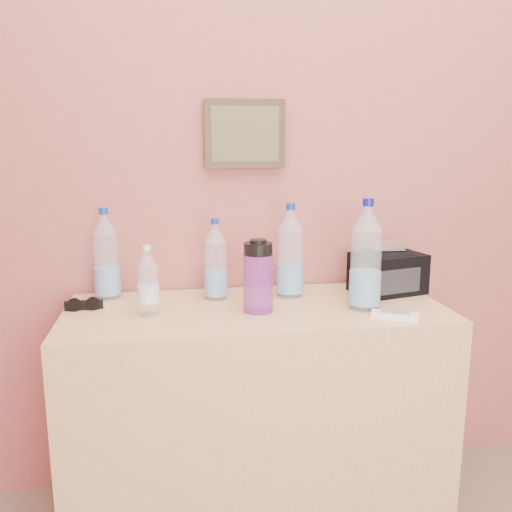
{
  "coord_description": "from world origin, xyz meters",
  "views": [
    {
      "loc": [
        -0.5,
        -0.06,
        1.37
      ],
      "look_at": [
        -0.22,
        1.71,
        0.99
      ],
      "focal_mm": 38.0,
      "sensor_mm": 36.0,
      "label": 1
    }
  ],
  "objects_px": {
    "pet_large_c": "(290,256)",
    "nalgene_bottle": "(258,276)",
    "pet_large_b": "(216,264)",
    "toiletry_bag": "(388,270)",
    "pet_small": "(148,284)",
    "ac_remote": "(395,316)",
    "dresser": "(256,415)",
    "pet_large_d": "(366,261)",
    "sunglasses": "(84,305)",
    "foil_packet": "(386,245)",
    "pet_large_a": "(106,259)"
  },
  "relations": [
    {
      "from": "pet_large_c",
      "to": "nalgene_bottle",
      "type": "height_order",
      "value": "pet_large_c"
    },
    {
      "from": "pet_large_b",
      "to": "toiletry_bag",
      "type": "xyz_separation_m",
      "value": [
        0.65,
        -0.02,
        -0.04
      ]
    },
    {
      "from": "pet_small",
      "to": "ac_remote",
      "type": "xyz_separation_m",
      "value": [
        0.78,
        -0.17,
        -0.09
      ]
    },
    {
      "from": "dresser",
      "to": "pet_large_d",
      "type": "relative_size",
      "value": 3.46
    },
    {
      "from": "toiletry_bag",
      "to": "nalgene_bottle",
      "type": "bearing_deg",
      "value": -177.1
    },
    {
      "from": "toiletry_bag",
      "to": "sunglasses",
      "type": "bearing_deg",
      "value": 168.42
    },
    {
      "from": "toiletry_bag",
      "to": "pet_large_c",
      "type": "bearing_deg",
      "value": 164.59
    },
    {
      "from": "ac_remote",
      "to": "foil_packet",
      "type": "distance_m",
      "value": 0.36
    },
    {
      "from": "toiletry_bag",
      "to": "ac_remote",
      "type": "bearing_deg",
      "value": -121.9
    },
    {
      "from": "pet_large_c",
      "to": "pet_small",
      "type": "bearing_deg",
      "value": -163.85
    },
    {
      "from": "pet_large_a",
      "to": "nalgene_bottle",
      "type": "relative_size",
      "value": 1.34
    },
    {
      "from": "pet_large_a",
      "to": "pet_small",
      "type": "distance_m",
      "value": 0.28
    },
    {
      "from": "sunglasses",
      "to": "foil_packet",
      "type": "distance_m",
      "value": 1.1
    },
    {
      "from": "pet_small",
      "to": "sunglasses",
      "type": "height_order",
      "value": "pet_small"
    },
    {
      "from": "sunglasses",
      "to": "pet_large_c",
      "type": "bearing_deg",
      "value": 0.08
    },
    {
      "from": "pet_large_a",
      "to": "dresser",
      "type": "bearing_deg",
      "value": -21.48
    },
    {
      "from": "sunglasses",
      "to": "pet_small",
      "type": "bearing_deg",
      "value": -26.39
    },
    {
      "from": "pet_small",
      "to": "foil_packet",
      "type": "height_order",
      "value": "pet_small"
    },
    {
      "from": "pet_large_d",
      "to": "nalgene_bottle",
      "type": "height_order",
      "value": "pet_large_d"
    },
    {
      "from": "nalgene_bottle",
      "to": "foil_packet",
      "type": "height_order",
      "value": "nalgene_bottle"
    },
    {
      "from": "pet_large_b",
      "to": "sunglasses",
      "type": "distance_m",
      "value": 0.47
    },
    {
      "from": "pet_large_a",
      "to": "foil_packet",
      "type": "xyz_separation_m",
      "value": [
        1.02,
        -0.09,
        0.04
      ]
    },
    {
      "from": "dresser",
      "to": "pet_small",
      "type": "relative_size",
      "value": 5.6
    },
    {
      "from": "dresser",
      "to": "pet_large_c",
      "type": "distance_m",
      "value": 0.59
    },
    {
      "from": "dresser",
      "to": "pet_large_a",
      "type": "distance_m",
      "value": 0.78
    },
    {
      "from": "nalgene_bottle",
      "to": "toiletry_bag",
      "type": "distance_m",
      "value": 0.55
    },
    {
      "from": "foil_packet",
      "to": "dresser",
      "type": "bearing_deg",
      "value": -167.59
    },
    {
      "from": "pet_large_a",
      "to": "pet_small",
      "type": "xyz_separation_m",
      "value": [
        0.16,
        -0.23,
        -0.04
      ]
    },
    {
      "from": "dresser",
      "to": "pet_large_b",
      "type": "xyz_separation_m",
      "value": [
        -0.13,
        0.13,
        0.54
      ]
    },
    {
      "from": "pet_large_b",
      "to": "toiletry_bag",
      "type": "height_order",
      "value": "pet_large_b"
    },
    {
      "from": "pet_large_b",
      "to": "sunglasses",
      "type": "bearing_deg",
      "value": -171.41
    },
    {
      "from": "pet_small",
      "to": "ac_remote",
      "type": "bearing_deg",
      "value": -12.02
    },
    {
      "from": "dresser",
      "to": "sunglasses",
      "type": "height_order",
      "value": "sunglasses"
    },
    {
      "from": "pet_large_b",
      "to": "foil_packet",
      "type": "xyz_separation_m",
      "value": [
        0.63,
        -0.02,
        0.05
      ]
    },
    {
      "from": "pet_large_c",
      "to": "toiletry_bag",
      "type": "bearing_deg",
      "value": -1.27
    },
    {
      "from": "pet_large_a",
      "to": "foil_packet",
      "type": "distance_m",
      "value": 1.03
    },
    {
      "from": "pet_large_a",
      "to": "pet_small",
      "type": "height_order",
      "value": "pet_large_a"
    },
    {
      "from": "dresser",
      "to": "ac_remote",
      "type": "relative_size",
      "value": 8.75
    },
    {
      "from": "pet_large_c",
      "to": "pet_large_b",
      "type": "bearing_deg",
      "value": 177.66
    },
    {
      "from": "dresser",
      "to": "pet_large_d",
      "type": "distance_m",
      "value": 0.68
    },
    {
      "from": "pet_large_a",
      "to": "pet_small",
      "type": "bearing_deg",
      "value": -55.72
    },
    {
      "from": "dresser",
      "to": "foil_packet",
      "type": "bearing_deg",
      "value": 12.41
    },
    {
      "from": "pet_large_c",
      "to": "pet_large_d",
      "type": "height_order",
      "value": "pet_large_d"
    },
    {
      "from": "pet_large_a",
      "to": "nalgene_bottle",
      "type": "xyz_separation_m",
      "value": [
        0.52,
        -0.25,
        -0.02
      ]
    },
    {
      "from": "pet_large_d",
      "to": "nalgene_bottle",
      "type": "distance_m",
      "value": 0.37
    },
    {
      "from": "pet_large_b",
      "to": "pet_large_d",
      "type": "distance_m",
      "value": 0.53
    },
    {
      "from": "pet_large_d",
      "to": "foil_packet",
      "type": "bearing_deg",
      "value": 51.46
    },
    {
      "from": "dresser",
      "to": "sunglasses",
      "type": "relative_size",
      "value": 10.25
    },
    {
      "from": "pet_large_c",
      "to": "pet_large_a",
      "type": "bearing_deg",
      "value": 172.99
    },
    {
      "from": "ac_remote",
      "to": "toiletry_bag",
      "type": "distance_m",
      "value": 0.33
    }
  ]
}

